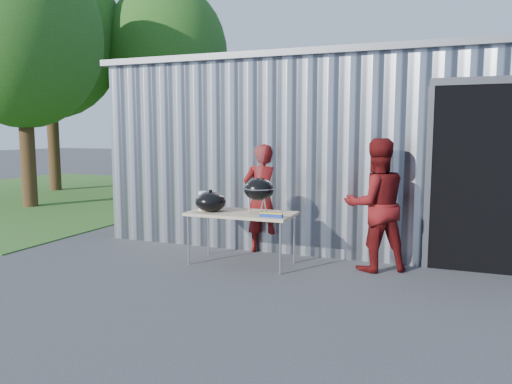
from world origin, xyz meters
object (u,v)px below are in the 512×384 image
at_px(kettle_grill, 259,183).
at_px(person_cook, 263,198).
at_px(folding_table, 242,215).
at_px(person_bystander, 376,205).

xyz_separation_m(kettle_grill, person_cook, (-0.23, 0.77, -0.32)).
relative_size(folding_table, kettle_grill, 1.60).
bearing_deg(kettle_grill, folding_table, -170.28).
height_order(folding_table, person_cook, person_cook).
bearing_deg(person_cook, kettle_grill, 89.28).
bearing_deg(person_bystander, person_cook, -42.99).
height_order(folding_table, kettle_grill, kettle_grill).
bearing_deg(folding_table, person_cook, 88.48).
bearing_deg(person_bystander, folding_table, -17.73).
height_order(folding_table, person_bystander, person_bystander).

